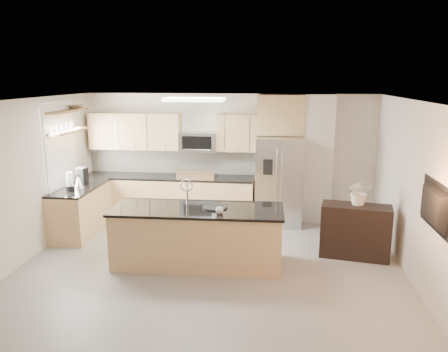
# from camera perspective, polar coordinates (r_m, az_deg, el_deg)

# --- Properties ---
(floor) EXTENTS (6.50, 6.50, 0.00)m
(floor) POSITION_cam_1_polar(r_m,az_deg,el_deg) (6.49, -2.63, -14.04)
(floor) COLOR gray
(floor) RESTS_ON ground
(ceiling) EXTENTS (6.00, 6.50, 0.02)m
(ceiling) POSITION_cam_1_polar(r_m,az_deg,el_deg) (5.80, -2.90, 9.53)
(ceiling) COLOR silver
(ceiling) RESTS_ON wall_back
(wall_back) EXTENTS (6.00, 0.02, 2.60)m
(wall_back) POSITION_cam_1_polar(r_m,az_deg,el_deg) (9.16, 0.59, 2.56)
(wall_back) COLOR beige
(wall_back) RESTS_ON floor
(wall_front) EXTENTS (6.00, 0.02, 2.60)m
(wall_front) POSITION_cam_1_polar(r_m,az_deg,el_deg) (3.11, -13.25, -19.24)
(wall_front) COLOR beige
(wall_front) RESTS_ON floor
(wall_left) EXTENTS (0.02, 6.50, 2.60)m
(wall_left) POSITION_cam_1_polar(r_m,az_deg,el_deg) (7.14, -27.25, -1.84)
(wall_left) COLOR beige
(wall_left) RESTS_ON floor
(wall_right) EXTENTS (0.02, 6.50, 2.60)m
(wall_right) POSITION_cam_1_polar(r_m,az_deg,el_deg) (6.28, 25.43, -3.52)
(wall_right) COLOR beige
(wall_right) RESTS_ON floor
(back_counter) EXTENTS (3.55, 0.66, 1.44)m
(back_counter) POSITION_cam_1_polar(r_m,az_deg,el_deg) (9.25, -7.22, -2.70)
(back_counter) COLOR #D8B877
(back_counter) RESTS_ON floor
(left_counter) EXTENTS (0.66, 1.50, 0.92)m
(left_counter) POSITION_cam_1_polar(r_m,az_deg,el_deg) (8.75, -18.22, -4.25)
(left_counter) COLOR #D8B877
(left_counter) RESTS_ON floor
(range) EXTENTS (0.76, 0.64, 1.14)m
(range) POSITION_cam_1_polar(r_m,az_deg,el_deg) (9.11, -3.41, -2.86)
(range) COLOR black
(range) RESTS_ON floor
(upper_cabinets) EXTENTS (3.50, 0.33, 0.75)m
(upper_cabinets) POSITION_cam_1_polar(r_m,az_deg,el_deg) (9.15, -7.70, 5.76)
(upper_cabinets) COLOR tan
(upper_cabinets) RESTS_ON wall_back
(microwave) EXTENTS (0.76, 0.40, 0.40)m
(microwave) POSITION_cam_1_polar(r_m,az_deg,el_deg) (8.99, -3.37, 4.48)
(microwave) COLOR #AFB0B2
(microwave) RESTS_ON upper_cabinets
(refrigerator) EXTENTS (0.92, 0.78, 1.78)m
(refrigerator) POSITION_cam_1_polar(r_m,az_deg,el_deg) (8.82, 7.17, -0.65)
(refrigerator) COLOR #AFB0B2
(refrigerator) RESTS_ON floor
(partition_column) EXTENTS (0.60, 0.30, 2.60)m
(partition_column) POSITION_cam_1_polar(r_m,az_deg,el_deg) (9.00, 12.09, 2.09)
(partition_column) COLOR beige
(partition_column) RESTS_ON floor
(window) EXTENTS (0.04, 1.15, 1.65)m
(window) POSITION_cam_1_polar(r_m,az_deg,el_deg) (8.62, -20.60, 3.46)
(window) COLOR white
(window) RESTS_ON wall_left
(shelf_lower) EXTENTS (0.30, 1.20, 0.04)m
(shelf_lower) POSITION_cam_1_polar(r_m,az_deg,el_deg) (8.61, -19.70, 5.54)
(shelf_lower) COLOR olive
(shelf_lower) RESTS_ON wall_left
(shelf_upper) EXTENTS (0.30, 1.20, 0.04)m
(shelf_upper) POSITION_cam_1_polar(r_m,az_deg,el_deg) (8.58, -19.88, 7.98)
(shelf_upper) COLOR olive
(shelf_upper) RESTS_ON wall_left
(ceiling_fixture) EXTENTS (1.00, 0.50, 0.06)m
(ceiling_fixture) POSITION_cam_1_polar(r_m,az_deg,el_deg) (7.45, -3.89, 9.93)
(ceiling_fixture) COLOR white
(ceiling_fixture) RESTS_ON ceiling
(island) EXTENTS (2.71, 1.03, 1.35)m
(island) POSITION_cam_1_polar(r_m,az_deg,el_deg) (7.00, -3.47, -7.82)
(island) COLOR #D8B877
(island) RESTS_ON floor
(credenza) EXTENTS (1.17, 0.65, 0.89)m
(credenza) POSITION_cam_1_polar(r_m,az_deg,el_deg) (7.58, 16.76, -6.92)
(credenza) COLOR black
(credenza) RESTS_ON floor
(cup) EXTENTS (0.13, 0.13, 0.09)m
(cup) POSITION_cam_1_polar(r_m,az_deg,el_deg) (6.56, -0.59, -4.54)
(cup) COLOR white
(cup) RESTS_ON island
(platter) EXTENTS (0.49, 0.49, 0.02)m
(platter) POSITION_cam_1_polar(r_m,az_deg,el_deg) (6.85, -1.20, -4.09)
(platter) COLOR black
(platter) RESTS_ON island
(blender) EXTENTS (0.15, 0.15, 0.35)m
(blender) POSITION_cam_1_polar(r_m,az_deg,el_deg) (8.30, -19.48, -0.87)
(blender) COLOR black
(blender) RESTS_ON left_counter
(kettle) EXTENTS (0.21, 0.21, 0.26)m
(kettle) POSITION_cam_1_polar(r_m,az_deg,el_deg) (8.50, -18.45, -0.75)
(kettle) COLOR #AFB0B2
(kettle) RESTS_ON left_counter
(coffee_maker) EXTENTS (0.19, 0.22, 0.32)m
(coffee_maker) POSITION_cam_1_polar(r_m,az_deg,el_deg) (8.78, -18.08, -0.05)
(coffee_maker) COLOR black
(coffee_maker) RESTS_ON left_counter
(bowl) EXTENTS (0.51, 0.51, 0.10)m
(bowl) POSITION_cam_1_polar(r_m,az_deg,el_deg) (8.92, -18.81, 8.65)
(bowl) COLOR #AFB0B2
(bowl) RESTS_ON shelf_upper
(flower_vase) EXTENTS (0.62, 0.54, 0.66)m
(flower_vase) POSITION_cam_1_polar(r_m,az_deg,el_deg) (7.41, 17.37, -1.15)
(flower_vase) COLOR white
(flower_vase) RESTS_ON credenza
(television) EXTENTS (0.14, 1.08, 0.62)m
(television) POSITION_cam_1_polar(r_m,az_deg,el_deg) (6.05, 25.26, -3.59)
(television) COLOR black
(television) RESTS_ON wall_right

